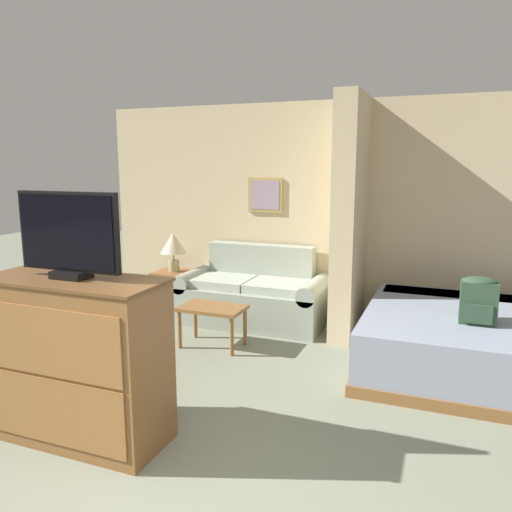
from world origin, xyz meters
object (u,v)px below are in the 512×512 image
object	(u,v)px
table_lamp	(173,245)
backpack	(479,299)
couch	(253,295)
coffee_table	(212,312)
tv	(68,236)
bed	(459,340)
tv_dresser	(77,360)

from	to	relation	value
table_lamp	backpack	world-z (taller)	table_lamp
couch	coffee_table	size ratio (longest dim) A/B	2.62
table_lamp	backpack	xyz separation A→B (m)	(3.52, -0.89, -0.12)
coffee_table	table_lamp	bearing A→B (deg)	136.46
tv	bed	distance (m)	3.52
couch	backpack	xyz separation A→B (m)	(2.41, -0.85, 0.41)
couch	table_lamp	world-z (taller)	table_lamp
coffee_table	backpack	bearing A→B (deg)	1.73
couch	backpack	bearing A→B (deg)	-19.39
couch	tv	world-z (taller)	tv
couch	bed	distance (m)	2.37
couch	tv_dresser	world-z (taller)	tv_dresser
bed	backpack	size ratio (longest dim) A/B	4.79
tv_dresser	couch	bearing A→B (deg)	86.72
tv	bed	xyz separation A→B (m)	(2.46, 2.25, -1.15)
table_lamp	tv_dresser	xyz separation A→B (m)	(0.94, -2.88, -0.30)
couch	tv_dresser	xyz separation A→B (m)	(-0.16, -2.84, 0.24)
tv	couch	bearing A→B (deg)	86.72
couch	tv	distance (m)	3.05
tv	bed	size ratio (longest dim) A/B	0.40
backpack	couch	bearing A→B (deg)	160.61
backpack	tv	bearing A→B (deg)	-142.33
tv	table_lamp	bearing A→B (deg)	108.11
table_lamp	tv_dresser	world-z (taller)	tv_dresser
couch	backpack	size ratio (longest dim) A/B	4.31
coffee_table	tv	xyz separation A→B (m)	(-0.08, -1.91, 1.05)
coffee_table	table_lamp	world-z (taller)	table_lamp
coffee_table	bed	size ratio (longest dim) A/B	0.34
coffee_table	backpack	xyz separation A→B (m)	(2.50, 0.08, 0.37)
table_lamp	bed	size ratio (longest dim) A/B	0.25
coffee_table	couch	bearing A→B (deg)	84.68
tv	bed	world-z (taller)	tv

